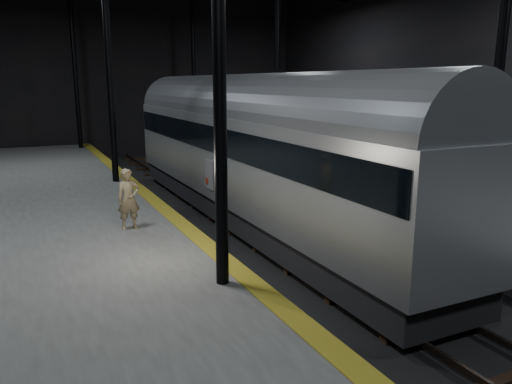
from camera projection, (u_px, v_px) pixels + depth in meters
ground at (288, 247)px, 15.70m from camera, size 44.00×44.00×0.00m
platform_left at (25, 270)px, 12.42m from camera, size 9.00×43.80×1.00m
platform_right at (462, 206)px, 18.75m from camera, size 9.00×43.80×1.00m
tactile_strip at (188, 229)px, 14.11m from camera, size 0.50×43.80×0.01m
track at (288, 245)px, 15.68m from camera, size 2.40×43.00×0.24m
train at (249, 144)px, 17.62m from camera, size 2.93×19.55×5.23m
woman at (129, 199)px, 13.96m from camera, size 0.64×0.43×1.72m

